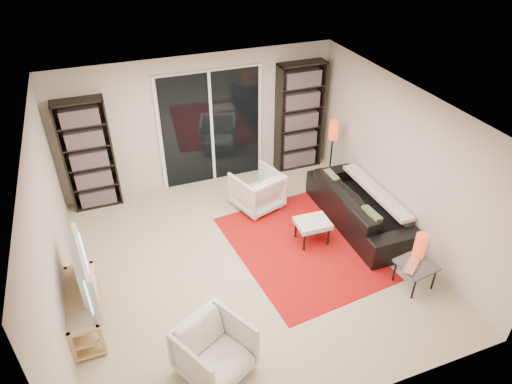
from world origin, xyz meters
TOP-DOWN VIEW (x-y plane):
  - floor at (0.00, 0.00)m, footprint 5.00×5.00m
  - wall_back at (0.00, 2.50)m, footprint 5.00×0.02m
  - wall_front at (0.00, -2.50)m, footprint 5.00×0.02m
  - wall_left at (-2.50, 0.00)m, footprint 0.02×5.00m
  - wall_right at (2.50, 0.00)m, footprint 0.02×5.00m
  - ceiling at (0.00, 0.00)m, footprint 5.00×5.00m
  - sliding_door at (0.20, 2.46)m, footprint 1.92×0.08m
  - bookshelf_left at (-1.95, 2.33)m, footprint 0.80×0.30m
  - bookshelf_right at (1.90, 2.33)m, footprint 0.90×0.30m
  - tv_stand at (-2.31, -0.37)m, footprint 0.39×1.22m
  - tv at (-2.29, -0.37)m, footprint 0.28×1.18m
  - rug at (0.88, -0.00)m, footprint 2.15×2.74m
  - sofa at (2.06, 0.25)m, footprint 0.89×2.25m
  - armchair_back at (0.64, 1.27)m, footprint 0.92×0.93m
  - armchair_front at (-0.97, -1.62)m, footprint 0.99×1.00m
  - ottoman at (1.10, 0.08)m, footprint 0.52×0.43m
  - side_table at (2.00, -1.28)m, footprint 0.52×0.52m
  - laptop at (1.92, -1.35)m, footprint 0.42×0.39m
  - table_lamp at (2.11, -1.15)m, footprint 0.16×0.16m
  - floor_lamp at (2.19, 1.54)m, footprint 0.19×0.19m

SIDE VIEW (x-z plane):
  - floor at x=0.00m, z-range 0.00..0.00m
  - rug at x=0.88m, z-range 0.00..0.01m
  - tv_stand at x=-2.31m, z-range 0.01..0.51m
  - sofa at x=2.06m, z-range 0.00..0.66m
  - armchair_front at x=-0.97m, z-range 0.00..0.68m
  - armchair_back at x=0.64m, z-range 0.00..0.68m
  - ottoman at x=1.10m, z-range 0.14..0.54m
  - side_table at x=2.00m, z-range 0.15..0.55m
  - laptop at x=1.92m, z-range 0.40..0.43m
  - table_lamp at x=2.11m, z-range 0.40..0.77m
  - tv at x=-2.29m, z-range 0.50..1.17m
  - floor_lamp at x=2.19m, z-range 0.32..1.58m
  - bookshelf_left at x=-1.95m, z-range 0.00..1.95m
  - sliding_door at x=0.20m, z-range -0.03..2.13m
  - bookshelf_right at x=1.90m, z-range 0.00..2.10m
  - wall_back at x=0.00m, z-range 0.00..2.40m
  - wall_front at x=0.00m, z-range 0.00..2.40m
  - wall_left at x=-2.50m, z-range 0.00..2.40m
  - wall_right at x=2.50m, z-range 0.00..2.40m
  - ceiling at x=0.00m, z-range 2.39..2.41m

